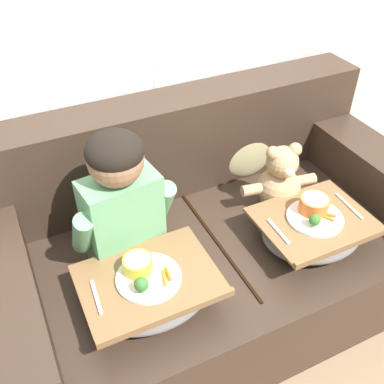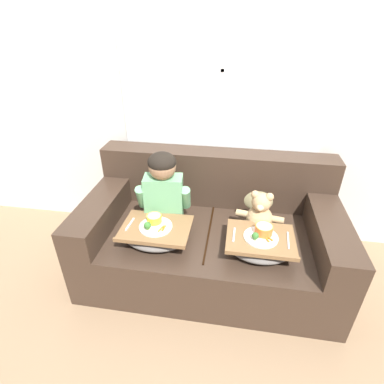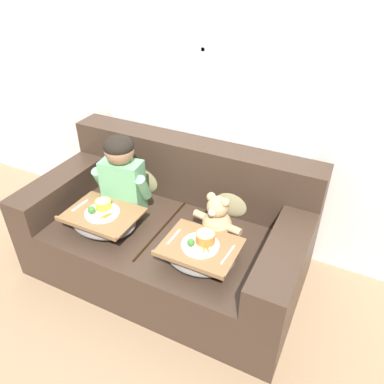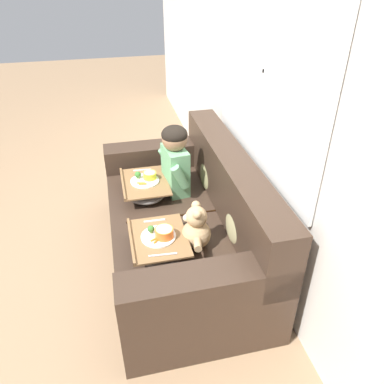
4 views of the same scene
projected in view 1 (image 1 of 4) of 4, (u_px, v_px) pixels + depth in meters
The scene contains 8 objects.
ground_plane at pixel (209, 298), 2.12m from camera, with size 14.00×14.00×0.00m, color #8E7051.
couch at pixel (203, 242), 1.98m from camera, with size 1.84×1.00×0.86m.
throw_pillow_behind_child at pixel (102, 185), 1.87m from camera, with size 0.34×0.16×0.35m.
throw_pillow_behind_teddy at pixel (247, 145), 2.11m from camera, with size 0.32×0.15×0.33m.
child_figure at pixel (120, 195), 1.58m from camera, with size 0.41×0.21×0.56m.
teddy_bear at pixel (280, 182), 1.93m from camera, with size 0.34×0.24×0.32m.
lap_tray_child at pixel (149, 289), 1.56m from camera, with size 0.47×0.36×0.19m.
lap_tray_teddy at pixel (312, 228), 1.80m from camera, with size 0.44×0.36×0.19m.
Camera 1 is at (-0.66, -1.18, 1.72)m, focal length 42.00 mm.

